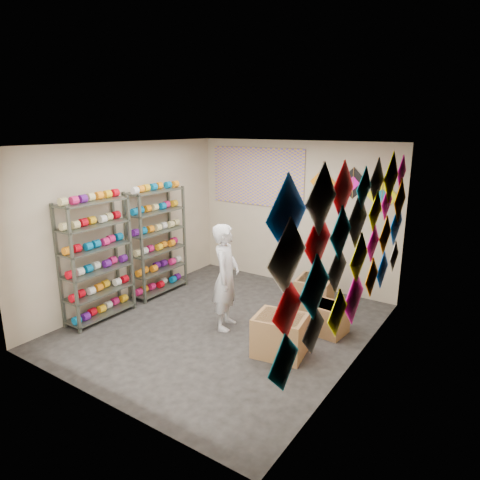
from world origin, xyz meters
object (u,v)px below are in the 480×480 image
Objects in this scene: shelf_rack_front at (97,260)px; shelf_rack_back at (157,242)px; shopkeeper at (226,277)px; carton_c at (314,293)px; carton_b at (327,318)px; carton_a at (280,335)px.

shelf_rack_back is at bearing 90.00° from shelf_rack_front.
shopkeeper reaches higher than carton_c.
carton_c is (0.81, 1.38, -0.53)m from shopkeeper.
shopkeeper is 2.94× the size of carton_b.
shelf_rack_front reaches higher than carton_a.
carton_b is (3.16, 0.22, -0.73)m from shelf_rack_back.
carton_c reaches higher than carton_b.
shopkeeper is 1.60m from carton_b.
carton_b is 0.90× the size of carton_c.
shopkeeper is 2.45× the size of carton_a.
shelf_rack_back is 3.25m from carton_b.
carton_c is at bearing 89.02° from carton_a.
shelf_rack_front is 2.03m from shopkeeper.
shelf_rack_back is at bearing 156.58° from carton_a.
shelf_rack_front reaches higher than carton_b.
carton_c is (-0.25, 1.64, -0.01)m from carton_a.
carton_a is 1.09× the size of carton_c.
shelf_rack_front is 3.58m from carton_b.
shelf_rack_front is at bearing -148.72° from carton_c.
carton_a is (2.89, 0.59, -0.68)m from shelf_rack_front.
shelf_rack_back is (0.00, 1.30, 0.00)m from shelf_rack_front.
shelf_rack_front is 2.92× the size of carton_a.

